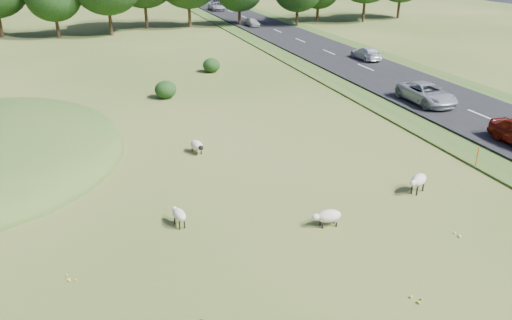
# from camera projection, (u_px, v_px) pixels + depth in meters

# --- Properties ---
(ground) EXTENTS (160.00, 160.00, 0.00)m
(ground) POSITION_uv_depth(u_px,v_px,m) (167.00, 99.00, 39.26)
(ground) COLOR #3A571B
(ground) RESTS_ON ground
(road) EXTENTS (8.00, 150.00, 0.25)m
(road) POSITION_uv_depth(u_px,v_px,m) (337.00, 57.00, 53.79)
(road) COLOR black
(road) RESTS_ON ground
(shrubs) EXTENTS (21.75, 9.17, 1.39)m
(shrubs) POSITION_uv_depth(u_px,v_px,m) (133.00, 79.00, 42.64)
(shrubs) COLOR black
(shrubs) RESTS_ON ground
(marker_post) EXTENTS (0.06, 0.06, 1.20)m
(marker_post) POSITION_uv_depth(u_px,v_px,m) (477.00, 157.00, 26.89)
(marker_post) COLOR #D8590C
(marker_post) RESTS_ON ground
(sheep_0) EXTENTS (0.67, 1.15, 0.80)m
(sheep_0) POSITION_uv_depth(u_px,v_px,m) (179.00, 214.00, 21.22)
(sheep_0) COLOR beige
(sheep_0) RESTS_ON ground
(sheep_3) EXTENTS (0.81, 1.36, 0.75)m
(sheep_3) POSITION_uv_depth(u_px,v_px,m) (197.00, 145.00, 28.80)
(sheep_3) COLOR beige
(sheep_3) RESTS_ON ground
(sheep_4) EXTENTS (1.34, 0.66, 0.76)m
(sheep_4) POSITION_uv_depth(u_px,v_px,m) (328.00, 216.00, 21.25)
(sheep_4) COLOR beige
(sheep_4) RESTS_ON ground
(sheep_5) EXTENTS (1.36, 1.02, 0.96)m
(sheep_5) POSITION_uv_depth(u_px,v_px,m) (418.00, 180.00, 24.08)
(sheep_5) COLOR beige
(sheep_5) RESTS_ON ground
(car_3) EXTENTS (1.75, 4.31, 1.25)m
(car_3) POSITION_uv_depth(u_px,v_px,m) (366.00, 53.00, 51.69)
(car_3) COLOR white
(car_3) RESTS_ON road
(car_4) EXTENTS (2.42, 5.25, 1.46)m
(car_4) POSITION_uv_depth(u_px,v_px,m) (426.00, 93.00, 37.16)
(car_4) COLOR #ADB0B5
(car_4) RESTS_ON road
(car_5) EXTENTS (2.38, 5.16, 1.43)m
(car_5) POSITION_uv_depth(u_px,v_px,m) (217.00, 6.00, 91.66)
(car_5) COLOR #B8BAC0
(car_5) RESTS_ON road
(car_6) EXTENTS (1.44, 3.58, 1.22)m
(car_6) POSITION_uv_depth(u_px,v_px,m) (252.00, 22.00, 73.43)
(car_6) COLOR silver
(car_6) RESTS_ON road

